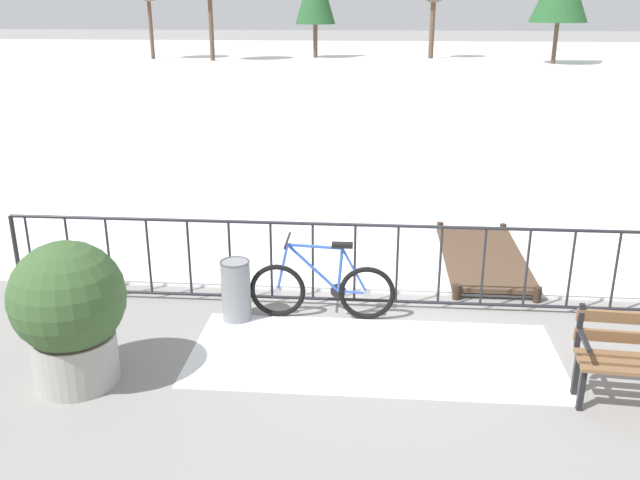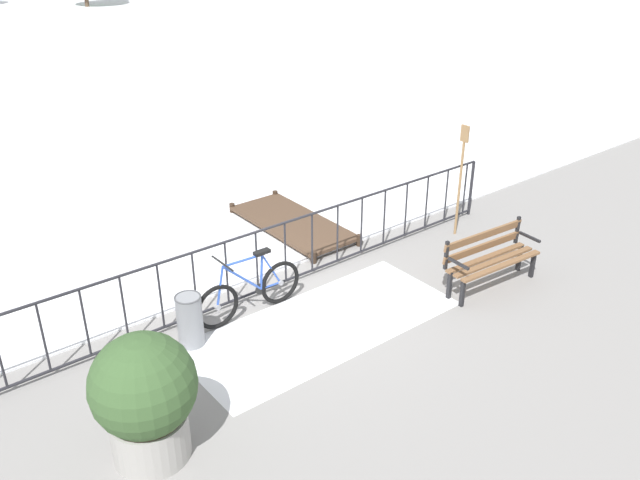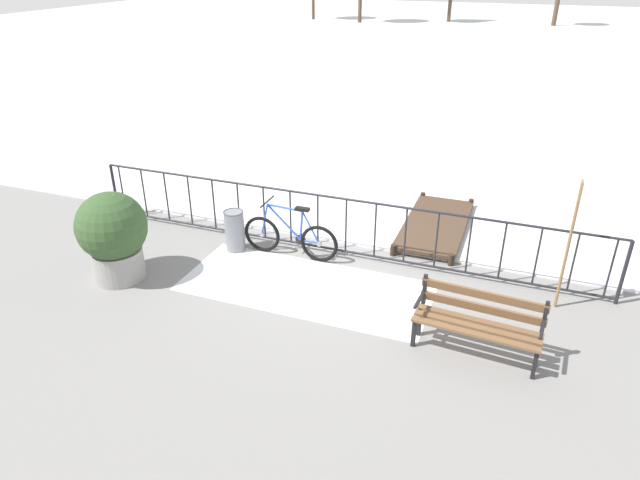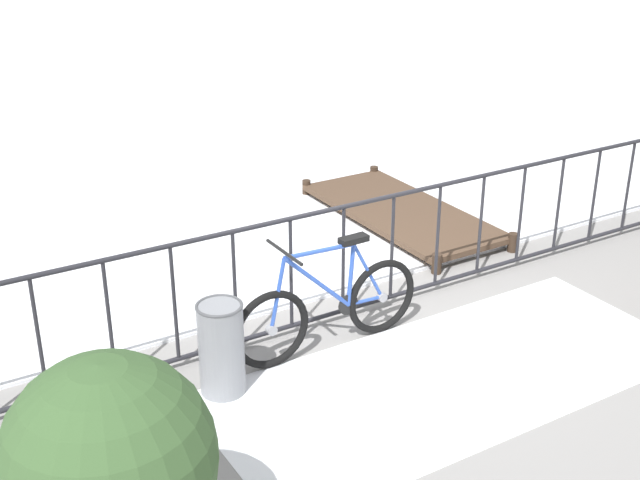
# 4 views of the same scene
# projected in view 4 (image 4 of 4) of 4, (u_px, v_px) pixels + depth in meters

# --- Properties ---
(ground_plane) EXTENTS (160.00, 160.00, 0.00)m
(ground_plane) POSITION_uv_depth(u_px,v_px,m) (367.00, 311.00, 7.39)
(ground_plane) COLOR gray
(snow_patch) EXTENTS (3.89, 1.66, 0.01)m
(snow_patch) POSITION_uv_depth(u_px,v_px,m) (454.00, 374.00, 6.45)
(snow_patch) COLOR white
(snow_patch) RESTS_ON ground
(railing_fence) EXTENTS (9.06, 0.06, 1.07)m
(railing_fence) POSITION_uv_depth(u_px,v_px,m) (368.00, 254.00, 7.16)
(railing_fence) COLOR #232328
(railing_fence) RESTS_ON ground
(bicycle_near_railing) EXTENTS (1.71, 0.52, 0.97)m
(bicycle_near_railing) POSITION_uv_depth(u_px,v_px,m) (329.00, 308.00, 6.67)
(bicycle_near_railing) COLOR black
(bicycle_near_railing) RESTS_ON ground
(trash_bin) EXTENTS (0.35, 0.35, 0.73)m
(trash_bin) POSITION_uv_depth(u_px,v_px,m) (221.00, 348.00, 6.10)
(trash_bin) COLOR gray
(trash_bin) RESTS_ON ground
(wooden_dock) EXTENTS (1.10, 2.61, 0.20)m
(wooden_dock) POSITION_uv_depth(u_px,v_px,m) (401.00, 211.00, 9.28)
(wooden_dock) COLOR #4C3828
(wooden_dock) RESTS_ON ground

